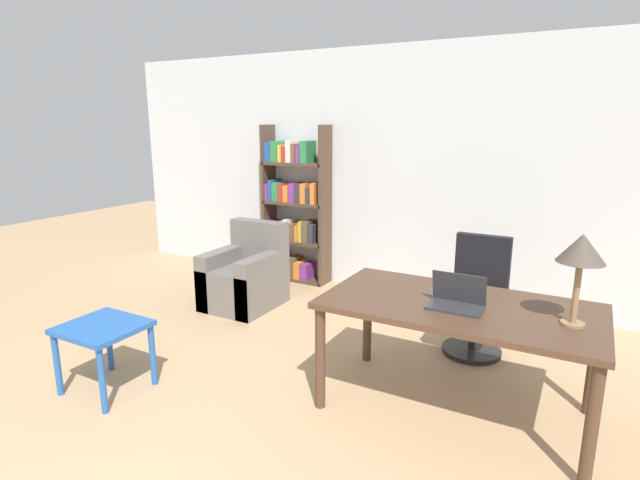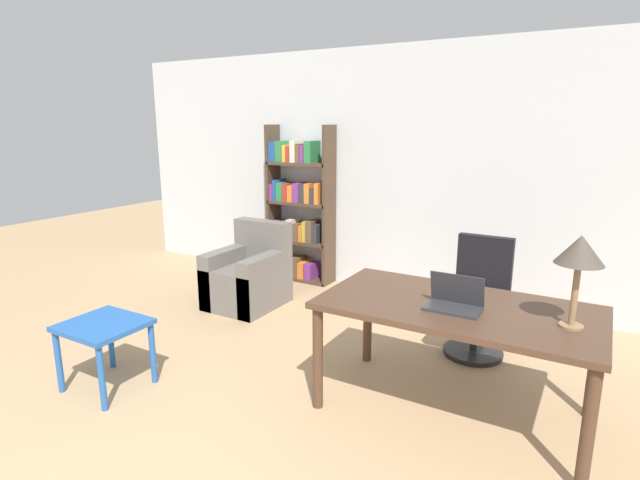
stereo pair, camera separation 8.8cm
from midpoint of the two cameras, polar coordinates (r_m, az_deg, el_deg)
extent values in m
cube|color=silver|center=(5.50, 12.41, 7.30)|extent=(8.00, 0.06, 2.70)
cube|color=#4C3323|center=(3.35, 16.14, -7.44)|extent=(1.73, 0.91, 0.04)
cylinder|color=#4C3323|center=(3.43, 0.50, -13.33)|extent=(0.07, 0.07, 0.72)
cylinder|color=#4C3323|center=(3.08, 29.08, -18.49)|extent=(0.07, 0.07, 0.72)
cylinder|color=#4C3323|center=(4.07, 6.09, -8.92)|extent=(0.07, 0.07, 0.72)
cylinder|color=#4C3323|center=(3.78, 29.44, -12.48)|extent=(0.07, 0.07, 0.72)
cube|color=#2D2D33|center=(3.24, 15.67, -7.59)|extent=(0.34, 0.20, 0.02)
cube|color=#2D2D33|center=(3.27, 16.14, -5.38)|extent=(0.34, 0.06, 0.20)
cube|color=navy|center=(3.28, 16.16, -5.32)|extent=(0.30, 0.05, 0.18)
cylinder|color=olive|center=(3.23, 27.46, -8.70)|extent=(0.13, 0.13, 0.01)
cylinder|color=olive|center=(3.17, 27.81, -5.55)|extent=(0.04, 0.04, 0.36)
cone|color=#4C4238|center=(3.10, 28.33, -0.98)|extent=(0.26, 0.26, 0.16)
cylinder|color=black|center=(4.48, 17.61, -12.10)|extent=(0.49, 0.49, 0.04)
cylinder|color=#262626|center=(4.41, 17.78, -9.90)|extent=(0.06, 0.06, 0.33)
cube|color=black|center=(4.33, 17.99, -7.26)|extent=(0.47, 0.47, 0.10)
cube|color=black|center=(4.42, 18.82, -2.76)|extent=(0.45, 0.08, 0.51)
cube|color=#2356A3|center=(3.91, -22.95, -8.95)|extent=(0.54, 0.50, 0.04)
cylinder|color=#2356A3|center=(4.09, -27.14, -12.28)|extent=(0.04, 0.04, 0.47)
cylinder|color=#2356A3|center=(3.73, -23.04, -14.36)|extent=(0.04, 0.04, 0.47)
cylinder|color=#2356A3|center=(4.30, -22.27, -10.48)|extent=(0.04, 0.04, 0.47)
cylinder|color=#2356A3|center=(3.96, -17.96, -12.20)|extent=(0.04, 0.04, 0.47)
cube|color=#66605B|center=(5.33, -7.88, -5.17)|extent=(0.66, 0.76, 0.44)
cube|color=#66605B|center=(5.44, -6.10, 0.01)|extent=(0.66, 0.16, 0.43)
cube|color=#66605B|center=(5.46, -10.00, -3.97)|extent=(0.16, 0.76, 0.59)
cube|color=#66605B|center=(5.16, -5.70, -4.85)|extent=(0.16, 0.76, 0.59)
cube|color=#4C3828|center=(6.21, -4.92, 4.36)|extent=(0.04, 0.28, 1.87)
cube|color=#4C3828|center=(5.80, 1.48, 3.77)|extent=(0.04, 0.28, 1.87)
cube|color=#4C3828|center=(6.21, -1.77, -4.30)|extent=(0.79, 0.28, 0.04)
cube|color=#B72D28|center=(6.35, -4.34, -2.79)|extent=(0.08, 0.24, 0.21)
cube|color=brown|center=(6.31, -3.80, -2.79)|extent=(0.04, 0.24, 0.23)
cube|color=gold|center=(6.28, -3.36, -2.80)|extent=(0.05, 0.24, 0.24)
cube|color=gold|center=(6.25, -2.76, -3.16)|extent=(0.09, 0.24, 0.18)
cube|color=brown|center=(6.19, -2.05, -3.01)|extent=(0.09, 0.24, 0.24)
cube|color=orange|center=(6.15, -1.31, -3.34)|extent=(0.09, 0.24, 0.20)
cube|color=#7F338C|center=(6.10, -0.52, -3.50)|extent=(0.09, 0.24, 0.19)
cube|color=#4C3828|center=(6.09, -1.80, -0.10)|extent=(0.79, 0.28, 0.04)
cube|color=#7F338C|center=(6.24, -4.45, 1.36)|extent=(0.07, 0.24, 0.21)
cube|color=#7F338C|center=(6.20, -3.89, 1.22)|extent=(0.05, 0.24, 0.19)
cube|color=brown|center=(6.16, -3.29, 1.27)|extent=(0.09, 0.24, 0.22)
cube|color=silver|center=(6.11, -2.60, 1.31)|extent=(0.08, 0.24, 0.25)
cube|color=brown|center=(6.07, -1.92, 1.03)|extent=(0.08, 0.24, 0.21)
cube|color=orange|center=(6.03, -1.35, 0.90)|extent=(0.04, 0.24, 0.19)
cube|color=gold|center=(6.00, -0.92, 1.09)|extent=(0.05, 0.24, 0.25)
cube|color=brown|center=(5.97, -0.35, 1.05)|extent=(0.08, 0.24, 0.25)
cube|color=#333338|center=(5.93, 0.29, 0.81)|extent=(0.07, 0.24, 0.22)
cube|color=#4C3828|center=(6.00, -1.83, 4.25)|extent=(0.79, 0.28, 0.04)
cube|color=#7F338C|center=(6.17, -4.64, 5.56)|extent=(0.04, 0.24, 0.20)
cube|color=#234C99|center=(6.14, -4.26, 5.77)|extent=(0.05, 0.24, 0.25)
cube|color=#2D7F47|center=(6.10, -3.69, 5.60)|extent=(0.09, 0.24, 0.22)
cube|color=#B72D28|center=(6.06, -3.08, 5.52)|extent=(0.06, 0.24, 0.21)
cube|color=orange|center=(6.02, -2.51, 5.39)|extent=(0.07, 0.24, 0.19)
cube|color=#7F338C|center=(5.98, -1.83, 5.49)|extent=(0.08, 0.24, 0.23)
cube|color=#333338|center=(5.94, -1.16, 5.40)|extent=(0.07, 0.24, 0.22)
cube|color=orange|center=(5.90, -0.56, 5.42)|extent=(0.07, 0.24, 0.23)
cube|color=#333338|center=(5.87, 0.02, 5.15)|extent=(0.05, 0.24, 0.19)
cube|color=orange|center=(5.83, 0.54, 5.39)|extent=(0.06, 0.24, 0.24)
cube|color=#4C3828|center=(5.94, -1.86, 8.71)|extent=(0.79, 0.28, 0.04)
cube|color=#234C99|center=(6.11, -4.55, 10.04)|extent=(0.09, 0.24, 0.23)
cube|color=#2D7F47|center=(6.06, -3.79, 10.09)|extent=(0.09, 0.24, 0.24)
cube|color=gold|center=(6.02, -3.16, 9.88)|extent=(0.05, 0.24, 0.20)
cube|color=#B72D28|center=(5.99, -2.71, 9.79)|extent=(0.04, 0.24, 0.18)
cube|color=silver|center=(5.95, -2.17, 10.11)|extent=(0.07, 0.24, 0.25)
cube|color=brown|center=(5.92, -1.62, 9.92)|extent=(0.05, 0.24, 0.22)
cube|color=#7F338C|center=(5.89, -1.12, 9.82)|extent=(0.05, 0.24, 0.20)
cube|color=#2D7F47|center=(5.84, -0.47, 10.04)|extent=(0.09, 0.24, 0.25)
camera|label=1|loc=(0.04, -89.35, 0.15)|focal=28.00mm
camera|label=2|loc=(0.04, 90.65, -0.15)|focal=28.00mm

